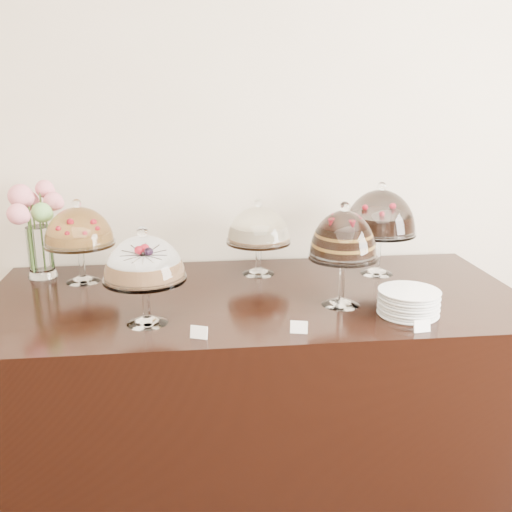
{
  "coord_description": "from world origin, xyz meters",
  "views": [
    {
      "loc": [
        -0.33,
        0.25,
        1.71
      ],
      "look_at": [
        -0.09,
        2.4,
        1.08
      ],
      "focal_mm": 40.0,
      "sensor_mm": 36.0,
      "label": 1
    }
  ],
  "objects": [
    {
      "name": "wall_back",
      "position": [
        0.0,
        3.0,
        1.5
      ],
      "size": [
        5.0,
        0.04,
        3.0
      ],
      "primitive_type": "cube",
      "color": "beige",
      "rests_on": "ground"
    },
    {
      "name": "display_counter",
      "position": [
        -0.09,
        2.45,
        0.45
      ],
      "size": [
        2.2,
        1.0,
        0.9
      ],
      "primitive_type": "cube",
      "color": "black",
      "rests_on": "ground"
    },
    {
      "name": "cake_stand_sugar_sponge",
      "position": [
        -0.51,
        2.2,
        1.13
      ],
      "size": [
        0.29,
        0.29,
        0.36
      ],
      "color": "white",
      "rests_on": "display_counter"
    },
    {
      "name": "cake_stand_choco_layer",
      "position": [
        0.23,
        2.3,
        1.17
      ],
      "size": [
        0.27,
        0.27,
        0.41
      ],
      "color": "white",
      "rests_on": "display_counter"
    },
    {
      "name": "cake_stand_cheesecake",
      "position": [
        -0.04,
        2.73,
        1.11
      ],
      "size": [
        0.29,
        0.29,
        0.35
      ],
      "color": "white",
      "rests_on": "display_counter"
    },
    {
      "name": "cake_stand_dark_choco",
      "position": [
        0.5,
        2.67,
        1.17
      ],
      "size": [
        0.33,
        0.33,
        0.42
      ],
      "color": "white",
      "rests_on": "display_counter"
    },
    {
      "name": "cake_stand_fruit_tart",
      "position": [
        -0.82,
        2.71,
        1.13
      ],
      "size": [
        0.3,
        0.3,
        0.37
      ],
      "color": "white",
      "rests_on": "display_counter"
    },
    {
      "name": "flower_vase",
      "position": [
        -1.02,
        2.79,
        1.15
      ],
      "size": [
        0.23,
        0.28,
        0.43
      ],
      "color": "white",
      "rests_on": "display_counter"
    },
    {
      "name": "plate_stack",
      "position": [
        0.46,
        2.17,
        0.95
      ],
      "size": [
        0.22,
        0.22,
        0.09
      ],
      "color": "white",
      "rests_on": "display_counter"
    },
    {
      "name": "price_card_left",
      "position": [
        -0.33,
        2.04,
        0.92
      ],
      "size": [
        0.06,
        0.04,
        0.04
      ],
      "primitive_type": "cube",
      "rotation": [
        -0.21,
        0.0,
        -0.38
      ],
      "color": "white",
      "rests_on": "display_counter"
    },
    {
      "name": "price_card_right",
      "position": [
        0.45,
        2.01,
        0.92
      ],
      "size": [
        0.06,
        0.02,
        0.04
      ],
      "primitive_type": "cube",
      "rotation": [
        -0.21,
        0.0,
        0.1
      ],
      "color": "white",
      "rests_on": "display_counter"
    },
    {
      "name": "price_card_extra",
      "position": [
        0.02,
        2.04,
        0.92
      ],
      "size": [
        0.06,
        0.03,
        0.04
      ],
      "primitive_type": "cube",
      "rotation": [
        -0.21,
        0.0,
        -0.24
      ],
      "color": "white",
      "rests_on": "display_counter"
    }
  ]
}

